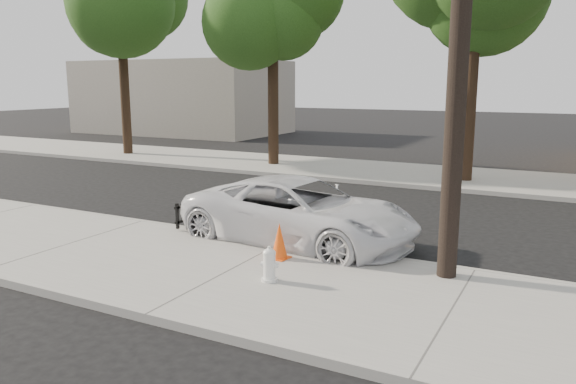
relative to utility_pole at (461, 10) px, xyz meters
The scene contains 11 objects.
ground 6.51m from the utility_pole, 143.13° to the left, with size 120.00×120.00×0.00m, color black.
near_sidewalk 6.07m from the utility_pole, 156.04° to the right, with size 90.00×4.40×0.15m, color gray.
far_sidewalk 12.64m from the utility_pole, 107.82° to the left, with size 90.00×5.00×0.15m, color gray.
curb_near 5.89m from the utility_pole, behind, with size 90.00×0.12×0.16m, color #9E9B93.
building_far 32.82m from the utility_pole, 136.11° to the left, with size 14.00×8.00×5.00m, color gray.
utility_pole is the anchor object (origin of this frame).
tree_a 20.43m from the utility_pole, 148.77° to the left, with size 4.65×4.50×9.00m.
tree_b 14.37m from the utility_pole, 131.18° to the left, with size 4.34×4.20×8.45m.
police_cruiser 5.34m from the utility_pole, 163.68° to the left, with size 2.44×5.30×1.47m, color white.
fire_hydrant 5.31m from the utility_pole, 147.36° to the right, with size 0.31×0.28×0.58m.
traffic_cone 5.26m from the utility_pole, behind, with size 0.41×0.41×0.71m.
Camera 1 is at (5.52, -12.46, 3.54)m, focal length 35.00 mm.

